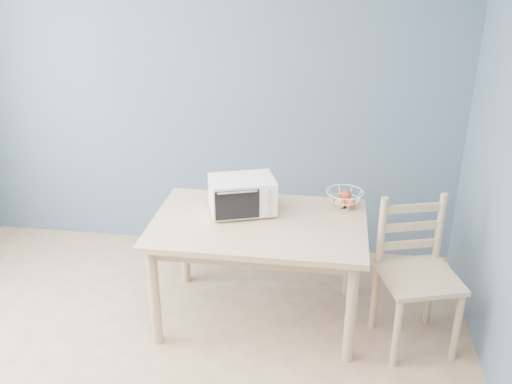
# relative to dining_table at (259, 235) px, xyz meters

# --- Properties ---
(room) EXTENTS (4.01, 4.51, 2.61)m
(room) POSITION_rel_dining_table_xyz_m (-0.55, -1.24, 0.65)
(room) COLOR tan
(room) RESTS_ON ground
(dining_table) EXTENTS (1.40, 0.90, 0.75)m
(dining_table) POSITION_rel_dining_table_xyz_m (0.00, 0.00, 0.00)
(dining_table) COLOR tan
(dining_table) RESTS_ON ground
(toaster_oven) EXTENTS (0.49, 0.42, 0.25)m
(toaster_oven) POSITION_rel_dining_table_xyz_m (-0.14, 0.11, 0.23)
(toaster_oven) COLOR white
(toaster_oven) RESTS_ON dining_table
(fruit_basket) EXTENTS (0.34, 0.34, 0.13)m
(fruit_basket) POSITION_rel_dining_table_xyz_m (0.55, 0.30, 0.16)
(fruit_basket) COLOR silver
(fruit_basket) RESTS_ON dining_table
(dining_chair) EXTENTS (0.57, 0.57, 0.98)m
(dining_chair) POSITION_rel_dining_table_xyz_m (1.02, -0.09, -0.17)
(dining_chair) COLOR tan
(dining_chair) RESTS_ON ground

